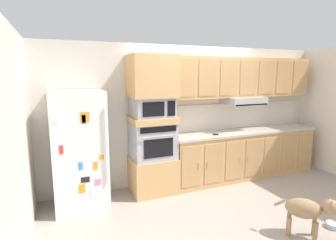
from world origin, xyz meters
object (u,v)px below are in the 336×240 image
Objects in this scene: dog_food_bowl at (334,225)px; built_in_oven at (153,140)px; refrigerator at (79,150)px; microwave at (152,107)px; dog at (309,210)px; screwdriver at (216,134)px.

built_in_oven is at bearing 132.76° from dog_food_bowl.
microwave is (1.18, 0.07, 0.58)m from refrigerator.
refrigerator is 3.20m from dog.
dog is (1.33, -1.99, -1.10)m from microwave.
screwdriver reaches higher than dog.
refrigerator reaches higher than dog.
screwdriver is at bearing 110.25° from dog_food_bowl.
screwdriver is at bearing -1.51° from refrigerator.
microwave is 3.22× the size of dog_food_bowl.
dog is (2.51, -1.92, -0.52)m from refrigerator.
dog_food_bowl is at bearing 45.71° from dog.
screwdriver is 0.28× the size of dog.
dog reaches higher than dog_food_bowl.
refrigerator is 1.18m from built_in_oven.
built_in_oven is at bearing 179.23° from microwave.
dog_food_bowl is at bearing -32.43° from refrigerator.
refrigerator reaches higher than microwave.
built_in_oven is at bearing 168.57° from dog.
screwdriver is 1.95m from dog.
dog is at bearing -56.23° from microwave.
dog_food_bowl is at bearing -47.24° from built_in_oven.
refrigerator is 2.73× the size of microwave.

